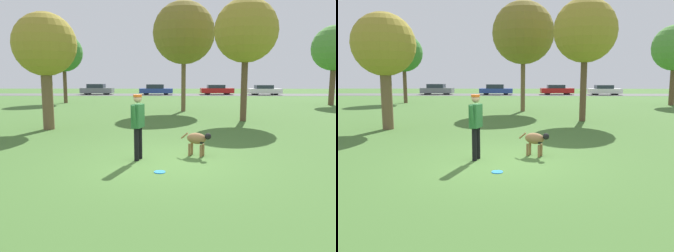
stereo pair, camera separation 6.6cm
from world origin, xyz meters
The scene contains 13 objects.
ground_plane centered at (0.00, 0.00, 0.00)m, with size 120.00×120.00×0.00m, color #426B2D.
far_road_strip centered at (0.00, 35.27, 0.01)m, with size 120.00×6.00×0.01m.
person centered at (-0.63, 0.23, 1.07)m, with size 0.33×0.73×1.78m.
dog centered at (1.02, 0.68, 0.48)m, with size 0.88×0.56×0.69m.
frisbee centered at (0.01, -0.99, 0.01)m, with size 0.27×0.27×0.02m.
tree_near_right centered at (3.96, 8.48, 4.54)m, with size 3.20×3.20×6.17m.
tree_near_left centered at (-5.10, 5.53, 3.56)m, with size 2.66×2.66×4.95m.
tree_far_left centered at (-9.32, 20.62, 4.38)m, with size 3.29×3.29×6.05m.
tree_mid_center centered at (0.99, 13.43, 5.12)m, with size 4.06×4.06×7.16m.
parked_car_grey centered at (-9.98, 35.57, 0.68)m, with size 4.34×1.97×1.41m.
parked_car_blue centered at (-2.00, 35.10, 0.68)m, with size 4.39×1.83×1.38m.
parked_car_red centered at (6.10, 35.58, 0.66)m, with size 4.39×1.99×1.32m.
parked_car_white centered at (12.30, 35.00, 0.64)m, with size 4.21×1.86×1.30m.
Camera 2 is at (0.40, -8.50, 2.22)m, focal length 35.00 mm.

